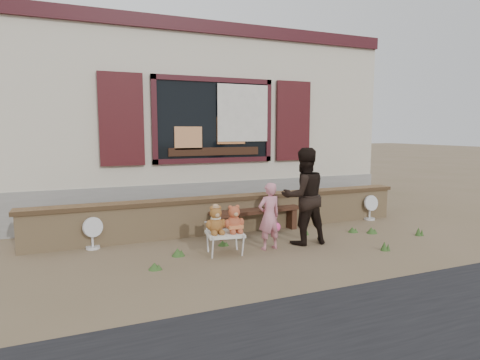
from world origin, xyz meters
name	(u,v)px	position (x,y,z in m)	size (l,w,h in m)	color
ground	(254,245)	(0.00, 0.00, 0.00)	(80.00, 80.00, 0.00)	brown
shopfront	(183,125)	(0.00, 4.49, 2.00)	(8.04, 5.13, 4.00)	#BDAF99
brick_wall	(232,213)	(0.00, 1.00, 0.34)	(7.10, 0.36, 0.67)	tan
bench	(256,215)	(0.37, 0.74, 0.32)	(1.76, 0.59, 0.44)	#351D12
folding_chair	(225,235)	(-0.59, -0.24, 0.30)	(0.59, 0.54, 0.33)	silver
teddy_bear_left	(216,219)	(-0.73, -0.22, 0.54)	(0.31, 0.27, 0.42)	brown
teddy_bear_right	(234,218)	(-0.45, -0.26, 0.54)	(0.31, 0.27, 0.42)	brown
child	(269,216)	(0.13, -0.27, 0.53)	(0.38, 0.25, 1.05)	pink
adult	(304,196)	(0.80, -0.19, 0.79)	(0.77, 0.60, 1.58)	black
fan_left	(92,233)	(-2.42, 0.80, 0.26)	(0.33, 0.22, 0.51)	silver
fan_right	(370,207)	(3.00, 0.80, 0.26)	(0.32, 0.22, 0.52)	silver
grass_tufts	(296,241)	(0.66, -0.20, 0.06)	(4.78, 1.41, 0.15)	#325321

